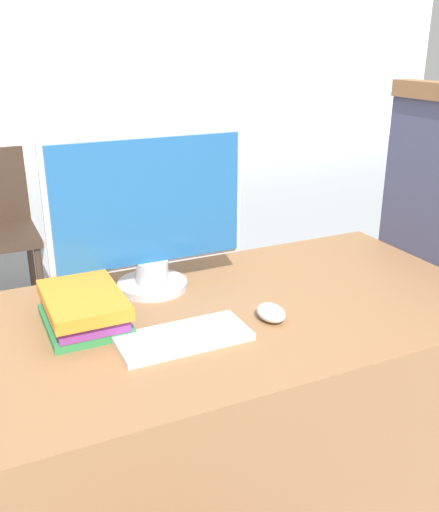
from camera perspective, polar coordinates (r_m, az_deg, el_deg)
The scene contains 5 objects.
desk at distance 1.69m, azimuth 2.32°, elevation -16.85°, with size 1.32×0.74×0.77m.
monitor at distance 1.53m, azimuth -7.05°, elevation 4.18°, with size 0.54×0.19×0.43m.
keyboard at distance 1.32m, azimuth -3.64°, elevation -8.13°, with size 0.30×0.14×0.02m.
mouse at distance 1.41m, azimuth 5.17°, elevation -5.66°, with size 0.06×0.09×0.04m.
book_stack at distance 1.41m, azimuth -13.40°, elevation -5.17°, with size 0.19×0.26×0.08m.
Camera 1 is at (-0.63, -0.81, 1.42)m, focal length 40.00 mm.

